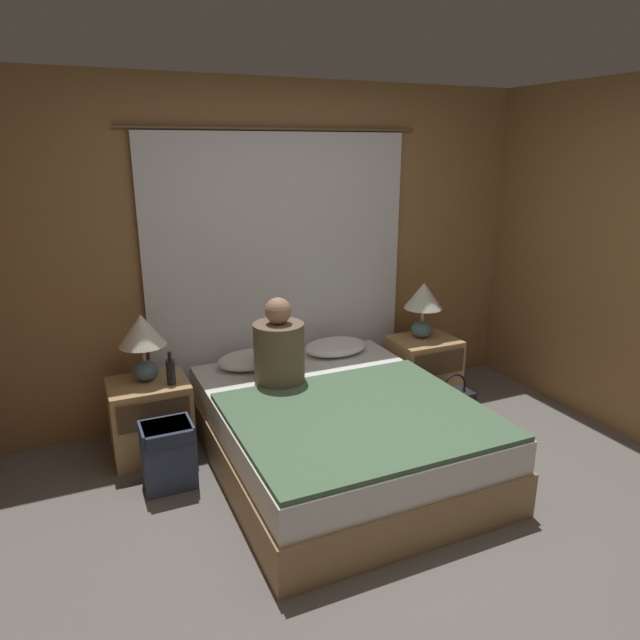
{
  "coord_description": "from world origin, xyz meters",
  "views": [
    {
      "loc": [
        -1.48,
        -2.21,
        2.03
      ],
      "look_at": [
        0.0,
        1.09,
        0.93
      ],
      "focal_mm": 32.0,
      "sensor_mm": 36.0,
      "label": 1
    }
  ],
  "objects_px": {
    "nightstand_left": "(151,418)",
    "lamp_right": "(423,301)",
    "beer_bottle_on_left_stand": "(171,371)",
    "bed": "(338,433)",
    "handbag_on_floor": "(453,406)",
    "nightstand_right": "(423,369)",
    "lamp_left": "(142,337)",
    "pillow_right": "(335,347)",
    "person_left_in_bed": "(279,350)",
    "backpack_on_floor": "(168,451)",
    "pillow_left": "(251,360)"
  },
  "relations": [
    {
      "from": "beer_bottle_on_left_stand",
      "to": "lamp_right",
      "type": "bearing_deg",
      "value": 3.96
    },
    {
      "from": "nightstand_right",
      "to": "pillow_left",
      "type": "bearing_deg",
      "value": 175.8
    },
    {
      "from": "nightstand_right",
      "to": "pillow_left",
      "type": "relative_size",
      "value": 1.05
    },
    {
      "from": "beer_bottle_on_left_stand",
      "to": "nightstand_left",
      "type": "bearing_deg",
      "value": 146.28
    },
    {
      "from": "lamp_right",
      "to": "handbag_on_floor",
      "type": "distance_m",
      "value": 0.86
    },
    {
      "from": "nightstand_left",
      "to": "beer_bottle_on_left_stand",
      "type": "relative_size",
      "value": 2.31
    },
    {
      "from": "bed",
      "to": "pillow_left",
      "type": "height_order",
      "value": "pillow_left"
    },
    {
      "from": "beer_bottle_on_left_stand",
      "to": "pillow_right",
      "type": "bearing_deg",
      "value": 8.81
    },
    {
      "from": "handbag_on_floor",
      "to": "pillow_right",
      "type": "bearing_deg",
      "value": 142.24
    },
    {
      "from": "nightstand_right",
      "to": "person_left_in_bed",
      "type": "distance_m",
      "value": 1.45
    },
    {
      "from": "lamp_right",
      "to": "handbag_on_floor",
      "type": "xyz_separation_m",
      "value": [
        -0.03,
        -0.5,
        -0.7
      ]
    },
    {
      "from": "bed",
      "to": "lamp_right",
      "type": "xyz_separation_m",
      "value": [
        1.1,
        0.7,
        0.6
      ]
    },
    {
      "from": "bed",
      "to": "lamp_left",
      "type": "relative_size",
      "value": 4.21
    },
    {
      "from": "bed",
      "to": "pillow_left",
      "type": "bearing_deg",
      "value": 114.27
    },
    {
      "from": "person_left_in_bed",
      "to": "bed",
      "type": "bearing_deg",
      "value": -56.06
    },
    {
      "from": "beer_bottle_on_left_stand",
      "to": "bed",
      "type": "bearing_deg",
      "value": -30.25
    },
    {
      "from": "bed",
      "to": "pillow_right",
      "type": "distance_m",
      "value": 0.88
    },
    {
      "from": "nightstand_left",
      "to": "lamp_left",
      "type": "bearing_deg",
      "value": 90.0
    },
    {
      "from": "pillow_left",
      "to": "pillow_right",
      "type": "bearing_deg",
      "value": 0.0
    },
    {
      "from": "bed",
      "to": "handbag_on_floor",
      "type": "xyz_separation_m",
      "value": [
        1.07,
        0.19,
        -0.1
      ]
    },
    {
      "from": "bed",
      "to": "pillow_left",
      "type": "distance_m",
      "value": 0.88
    },
    {
      "from": "lamp_left",
      "to": "pillow_right",
      "type": "distance_m",
      "value": 1.47
    },
    {
      "from": "nightstand_left",
      "to": "lamp_right",
      "type": "bearing_deg",
      "value": 1.22
    },
    {
      "from": "person_left_in_bed",
      "to": "backpack_on_floor",
      "type": "bearing_deg",
      "value": -167.7
    },
    {
      "from": "lamp_left",
      "to": "bed",
      "type": "bearing_deg",
      "value": -32.49
    },
    {
      "from": "bed",
      "to": "lamp_right",
      "type": "bearing_deg",
      "value": 32.49
    },
    {
      "from": "beer_bottle_on_left_stand",
      "to": "nightstand_right",
      "type": "bearing_deg",
      "value": 2.66
    },
    {
      "from": "bed",
      "to": "handbag_on_floor",
      "type": "bearing_deg",
      "value": 10.29
    },
    {
      "from": "bed",
      "to": "beer_bottle_on_left_stand",
      "type": "distance_m",
      "value": 1.17
    },
    {
      "from": "pillow_right",
      "to": "handbag_on_floor",
      "type": "distance_m",
      "value": 1.0
    },
    {
      "from": "pillow_left",
      "to": "backpack_on_floor",
      "type": "distance_m",
      "value": 0.95
    },
    {
      "from": "beer_bottle_on_left_stand",
      "to": "lamp_left",
      "type": "bearing_deg",
      "value": 135.11
    },
    {
      "from": "lamp_right",
      "to": "beer_bottle_on_left_stand",
      "type": "xyz_separation_m",
      "value": [
        -2.05,
        -0.14,
        -0.21
      ]
    },
    {
      "from": "pillow_left",
      "to": "pillow_right",
      "type": "distance_m",
      "value": 0.68
    },
    {
      "from": "bed",
      "to": "handbag_on_floor",
      "type": "height_order",
      "value": "bed"
    },
    {
      "from": "pillow_left",
      "to": "beer_bottle_on_left_stand",
      "type": "relative_size",
      "value": 2.19
    },
    {
      "from": "lamp_right",
      "to": "pillow_right",
      "type": "relative_size",
      "value": 0.91
    },
    {
      "from": "lamp_left",
      "to": "beer_bottle_on_left_stand",
      "type": "height_order",
      "value": "lamp_left"
    },
    {
      "from": "lamp_left",
      "to": "handbag_on_floor",
      "type": "height_order",
      "value": "lamp_left"
    },
    {
      "from": "nightstand_right",
      "to": "lamp_right",
      "type": "bearing_deg",
      "value": 90.0
    },
    {
      "from": "lamp_left",
      "to": "pillow_left",
      "type": "distance_m",
      "value": 0.81
    },
    {
      "from": "lamp_left",
      "to": "backpack_on_floor",
      "type": "xyz_separation_m",
      "value": [
        0.04,
        -0.49,
        -0.6
      ]
    },
    {
      "from": "person_left_in_bed",
      "to": "lamp_right",
      "type": "bearing_deg",
      "value": 13.0
    },
    {
      "from": "backpack_on_floor",
      "to": "nightstand_right",
      "type": "bearing_deg",
      "value": 11.55
    },
    {
      "from": "nightstand_right",
      "to": "backpack_on_floor",
      "type": "bearing_deg",
      "value": -168.45
    },
    {
      "from": "nightstand_right",
      "to": "person_left_in_bed",
      "type": "xyz_separation_m",
      "value": [
        -1.35,
        -0.27,
        0.46
      ]
    },
    {
      "from": "backpack_on_floor",
      "to": "pillow_right",
      "type": "bearing_deg",
      "value": 21.3
    },
    {
      "from": "bed",
      "to": "beer_bottle_on_left_stand",
      "type": "height_order",
      "value": "beer_bottle_on_left_stand"
    },
    {
      "from": "lamp_right",
      "to": "beer_bottle_on_left_stand",
      "type": "height_order",
      "value": "lamp_right"
    },
    {
      "from": "nightstand_right",
      "to": "lamp_left",
      "type": "bearing_deg",
      "value": 178.78
    }
  ]
}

